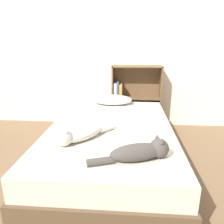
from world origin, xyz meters
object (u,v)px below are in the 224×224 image
object	(u,v)px
pillow	(112,100)
cat_dark	(142,151)
cat_light	(79,134)
bed	(111,146)
bookshelf	(134,96)

from	to	relation	value
pillow	cat_dark	distance (m)	1.54
cat_light	bed	bearing A→B (deg)	-169.47
bed	cat_light	xyz separation A→B (m)	(-0.25, -0.39, 0.30)
pillow	cat_dark	bearing A→B (deg)	-77.63
bed	cat_light	distance (m)	0.55
bed	pillow	size ratio (longest dim) A/B	3.72
bed	cat_dark	distance (m)	0.79
pillow	cat_dark	size ratio (longest dim) A/B	0.92
pillow	cat_light	size ratio (longest dim) A/B	1.08
cat_light	cat_dark	world-z (taller)	same
pillow	bookshelf	size ratio (longest dim) A/B	0.56
cat_light	bookshelf	world-z (taller)	bookshelf
cat_light	bookshelf	bearing A→B (deg)	-154.29
cat_light	bookshelf	size ratio (longest dim) A/B	0.52
bed	bookshelf	distance (m)	1.30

